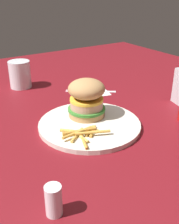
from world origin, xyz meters
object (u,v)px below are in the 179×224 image
at_px(fries_pile, 82,133).
at_px(salt_shaker, 54,200).
at_px(fork, 90,90).
at_px(plate, 89,124).
at_px(sandwich, 87,98).
at_px(napkin, 91,91).
at_px(drink_glass, 20,76).

bearing_deg(fries_pile, salt_shaker, 47.40).
height_order(fries_pile, fork, fries_pile).
bearing_deg(plate, salt_shaker, 46.40).
relative_size(sandwich, salt_shaker, 1.88).
bearing_deg(fork, fries_pile, 53.83).
bearing_deg(fork, sandwich, 54.47).
bearing_deg(napkin, plate, 56.35).
height_order(fork, drink_glass, drink_glass).
relative_size(fries_pile, drink_glass, 1.20).
distance_m(plate, drink_glass, 0.39).
relative_size(drink_glass, salt_shaker, 1.71).
xyz_separation_m(plate, napkin, (-0.14, -0.21, -0.01)).
xyz_separation_m(fries_pile, drink_glass, (-0.00, -0.43, 0.02)).
bearing_deg(plate, fork, -123.29).
height_order(plate, fries_pile, fries_pile).
height_order(sandwich, fork, sandwich).
distance_m(sandwich, drink_glass, 0.35).
distance_m(fries_pile, drink_glass, 0.43).
distance_m(sandwich, fries_pile, 0.12).
bearing_deg(fork, plate, 56.71).
bearing_deg(sandwich, fork, -125.53).
bearing_deg(fries_pile, plate, -137.07).
relative_size(plate, drink_glass, 2.81).
relative_size(plate, sandwich, 2.57).
height_order(fries_pile, salt_shaker, salt_shaker).
distance_m(plate, sandwich, 0.07).
height_order(plate, napkin, plate).
height_order(sandwich, salt_shaker, sandwich).
xyz_separation_m(sandwich, fork, (-0.12, -0.17, -0.06)).
bearing_deg(plate, fries_pile, 42.93).
xyz_separation_m(sandwich, drink_glass, (0.06, -0.34, -0.02)).
relative_size(plate, fries_pile, 2.34).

